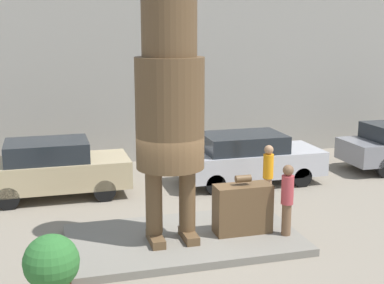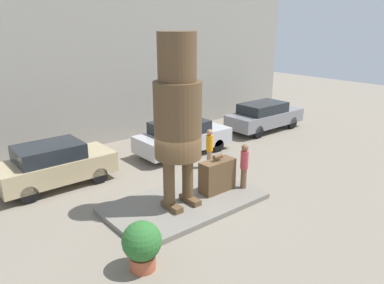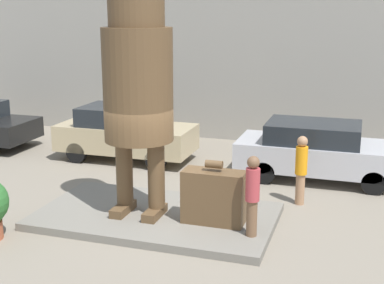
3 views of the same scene
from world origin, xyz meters
TOP-DOWN VIEW (x-y plane):
  - ground_plane at (0.00, 0.00)m, footprint 60.00×60.00m
  - pedestal at (0.00, 0.00)m, footprint 5.17×2.95m
  - building_backdrop at (0.00, 7.97)m, footprint 28.00×0.60m
  - statue_figure at (-0.32, -0.10)m, footprint 1.46×1.46m
  - giant_suitcase at (1.34, -0.13)m, footprint 1.29×0.55m
  - tourist at (2.24, -0.55)m, footprint 0.28×0.28m
  - parked_car_tan at (-2.70, 4.24)m, footprint 4.13×1.78m
  - parked_car_silver at (3.12, 4.06)m, footprint 4.46×1.86m
  - worker_hivis at (2.88, 1.97)m, footprint 0.28×0.28m

SIDE VIEW (x-z plane):
  - ground_plane at x=0.00m, z-range 0.00..0.00m
  - pedestal at x=0.00m, z-range 0.00..0.17m
  - giant_suitcase at x=1.34m, z-range 0.06..1.42m
  - parked_car_silver at x=3.12m, z-range 0.04..1.60m
  - parked_car_tan at x=-2.70m, z-range 0.03..1.67m
  - worker_hivis at x=2.88m, z-range 0.08..1.74m
  - tourist at x=2.24m, z-range 0.25..1.88m
  - statue_figure at x=-0.32m, z-range 0.63..6.03m
  - building_backdrop at x=0.00m, z-range 0.00..7.77m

